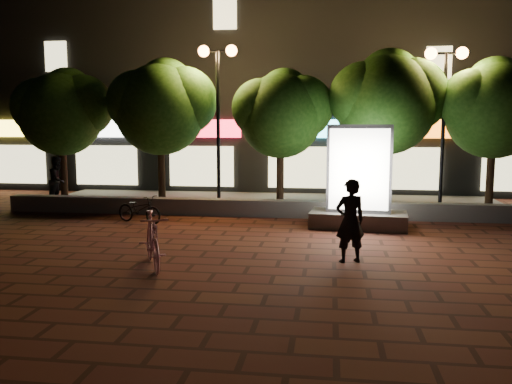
% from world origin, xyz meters
% --- Properties ---
extents(ground, '(80.00, 80.00, 0.00)m').
position_xyz_m(ground, '(0.00, 0.00, 0.00)').
color(ground, '#502519').
rests_on(ground, ground).
extents(retaining_wall, '(16.00, 0.45, 0.50)m').
position_xyz_m(retaining_wall, '(0.00, 4.00, 0.25)').
color(retaining_wall, '#615F5A').
rests_on(retaining_wall, ground).
extents(sidewalk, '(16.00, 5.00, 0.08)m').
position_xyz_m(sidewalk, '(0.00, 6.50, 0.04)').
color(sidewalk, '#615F5A').
rests_on(sidewalk, ground).
extents(building_block, '(28.00, 8.12, 11.30)m').
position_xyz_m(building_block, '(-0.01, 12.99, 5.00)').
color(building_block, black).
rests_on(building_block, ground).
extents(tree_far_left, '(3.36, 2.80, 4.63)m').
position_xyz_m(tree_far_left, '(-6.95, 5.46, 3.29)').
color(tree_far_left, '#322013').
rests_on(tree_far_left, sidewalk).
extents(tree_left, '(3.60, 3.00, 4.89)m').
position_xyz_m(tree_left, '(-3.45, 5.46, 3.44)').
color(tree_left, '#322013').
rests_on(tree_left, sidewalk).
extents(tree_mid, '(3.24, 2.70, 4.50)m').
position_xyz_m(tree_mid, '(0.55, 5.46, 3.22)').
color(tree_mid, '#322013').
rests_on(tree_mid, sidewalk).
extents(tree_right, '(3.72, 3.10, 5.07)m').
position_xyz_m(tree_right, '(3.86, 5.46, 3.57)').
color(tree_right, '#322013').
rests_on(tree_right, sidewalk).
extents(tree_far_right, '(3.48, 2.90, 4.76)m').
position_xyz_m(tree_far_right, '(7.05, 5.46, 3.37)').
color(tree_far_right, '#322013').
rests_on(tree_far_right, sidewalk).
extents(street_lamp_left, '(1.26, 0.36, 5.18)m').
position_xyz_m(street_lamp_left, '(-1.50, 5.20, 4.03)').
color(street_lamp_left, black).
rests_on(street_lamp_left, sidewalk).
extents(street_lamp_right, '(1.26, 0.36, 4.98)m').
position_xyz_m(street_lamp_right, '(5.50, 5.20, 3.89)').
color(street_lamp_right, black).
rests_on(street_lamp_right, sidewalk).
extents(ad_kiosk, '(2.66, 1.52, 2.76)m').
position_xyz_m(ad_kiosk, '(2.88, 2.66, 1.11)').
color(ad_kiosk, '#615F5A').
rests_on(ad_kiosk, ground).
extents(scooter_pink, '(1.24, 1.84, 1.08)m').
position_xyz_m(scooter_pink, '(-1.27, -2.01, 0.54)').
color(scooter_pink, pink).
rests_on(scooter_pink, ground).
extents(rider, '(0.72, 0.60, 1.69)m').
position_xyz_m(rider, '(2.52, -1.07, 0.85)').
color(rider, black).
rests_on(rider, ground).
extents(scooter_parked, '(1.60, 1.04, 0.80)m').
position_xyz_m(scooter_parked, '(-3.19, 2.43, 0.40)').
color(scooter_parked, black).
rests_on(scooter_parked, ground).
extents(pedestrian, '(0.65, 0.82, 1.61)m').
position_xyz_m(pedestrian, '(-7.06, 5.11, 0.89)').
color(pedestrian, black).
rests_on(pedestrian, sidewalk).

